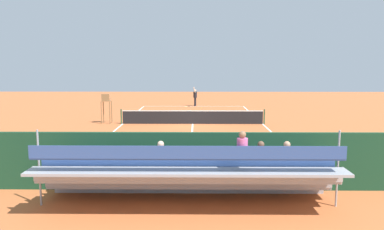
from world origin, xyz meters
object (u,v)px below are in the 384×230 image
(bleacher_stand, at_px, (189,175))
(tennis_ball_far, at_px, (201,108))
(equipment_bag, at_px, (188,179))
(umpire_chair, at_px, (106,105))
(tennis_net, at_px, (193,117))
(courtside_bench, at_px, (243,168))
(tennis_racket, at_px, (186,106))
(tennis_player, at_px, (195,96))
(tennis_ball_near, at_px, (212,111))

(bleacher_stand, relative_size, tennis_ball_far, 137.27)
(bleacher_stand, relative_size, equipment_bag, 10.07)
(umpire_chair, bearing_deg, tennis_net, 178.21)
(equipment_bag, distance_m, tennis_ball_far, 22.71)
(courtside_bench, bearing_deg, tennis_racket, -83.54)
(tennis_net, distance_m, tennis_racket, 10.72)
(tennis_net, xyz_separation_m, umpire_chair, (6.20, -0.19, 0.81))
(tennis_player, distance_m, tennis_ball_far, 2.28)
(bleacher_stand, xyz_separation_m, tennis_ball_far, (-0.72, -24.64, -0.89))
(bleacher_stand, xyz_separation_m, tennis_racket, (0.79, -26.03, -0.91))
(courtside_bench, bearing_deg, tennis_player, -85.78)
(courtside_bench, distance_m, tennis_ball_near, 20.58)
(bleacher_stand, height_order, tennis_racket, bleacher_stand)
(tennis_racket, xyz_separation_m, tennis_ball_near, (-2.43, 3.39, 0.02))
(bleacher_stand, relative_size, tennis_ball_near, 137.27)
(bleacher_stand, relative_size, courtside_bench, 5.03)
(umpire_chair, height_order, equipment_bag, umpire_chair)
(equipment_bag, height_order, tennis_ball_far, equipment_bag)
(equipment_bag, xyz_separation_m, tennis_player, (-0.18, -24.66, 0.84))
(tennis_racket, bearing_deg, courtside_bench, 96.46)
(tennis_net, relative_size, tennis_player, 5.35)
(tennis_ball_far, bearing_deg, tennis_player, -72.67)
(courtside_bench, height_order, tennis_ball_near, courtside_bench)
(tennis_net, bearing_deg, tennis_ball_near, -102.96)
(courtside_bench, height_order, tennis_player, tennis_player)
(tennis_racket, bearing_deg, tennis_player, -147.53)
(tennis_net, relative_size, courtside_bench, 5.72)
(tennis_player, bearing_deg, equipment_bag, 89.58)
(tennis_player, xyz_separation_m, tennis_ball_far, (-0.61, 1.96, -0.98))
(tennis_net, xyz_separation_m, bleacher_stand, (-0.04, 15.34, 0.42))
(tennis_racket, height_order, tennis_ball_near, tennis_ball_near)
(tennis_ball_near, relative_size, tennis_ball_far, 1.00)
(tennis_ball_near, height_order, tennis_ball_far, same)
(umpire_chair, xyz_separation_m, tennis_ball_near, (-7.88, -7.10, -1.28))
(tennis_net, height_order, courtside_bench, tennis_net)
(equipment_bag, bearing_deg, umpire_chair, -65.59)
(bleacher_stand, distance_m, courtside_bench, 2.85)
(courtside_bench, xyz_separation_m, tennis_ball_far, (1.20, -22.57, -0.53))
(umpire_chair, relative_size, tennis_player, 1.11)
(tennis_net, distance_m, bleacher_stand, 15.35)
(courtside_bench, distance_m, tennis_player, 24.60)
(tennis_player, height_order, tennis_ball_far, tennis_player)
(umpire_chair, height_order, courtside_bench, umpire_chair)
(bleacher_stand, xyz_separation_m, tennis_player, (-0.11, -26.60, 0.09))
(equipment_bag, bearing_deg, bleacher_stand, 92.16)
(bleacher_stand, distance_m, tennis_player, 26.60)
(tennis_ball_near, bearing_deg, tennis_racket, -54.36)
(bleacher_stand, bearing_deg, tennis_racket, -88.25)
(tennis_net, distance_m, tennis_ball_far, 9.34)
(equipment_bag, bearing_deg, tennis_ball_near, -94.72)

